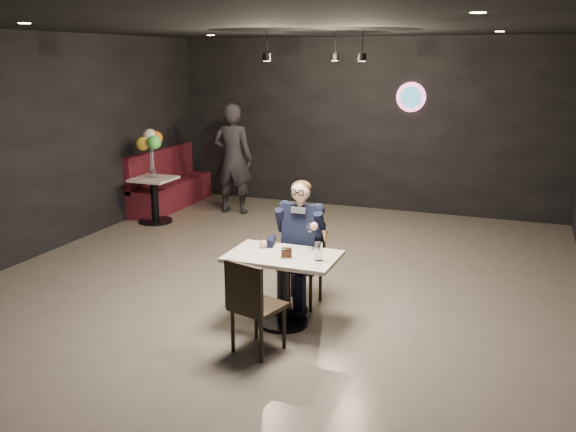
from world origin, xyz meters
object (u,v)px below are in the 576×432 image
at_px(main_table, 283,289).
at_px(booth_bench, 171,179).
at_px(passerby, 233,159).
at_px(chair_near, 258,304).
at_px(balloon_vase, 153,173).
at_px(seated_man, 301,242).
at_px(sundae_glass, 319,251).
at_px(chair_far, 301,265).
at_px(side_table, 155,199).

height_order(main_table, booth_bench, booth_bench).
bearing_deg(main_table, passerby, 121.91).
height_order(main_table, chair_near, chair_near).
bearing_deg(balloon_vase, passerby, 48.85).
height_order(chair_near, balloon_vase, chair_near).
relative_size(seated_man, balloon_vase, 9.74).
xyz_separation_m(main_table, balloon_vase, (-3.42, 2.94, 0.45)).
distance_m(sundae_glass, booth_bench, 5.73).
xyz_separation_m(booth_bench, balloon_vase, (0.30, -1.00, 0.30)).
height_order(balloon_vase, passerby, passerby).
relative_size(chair_far, sundae_glass, 5.09).
distance_m(main_table, side_table, 4.51).
xyz_separation_m(chair_far, passerby, (-2.49, 3.45, 0.49)).
height_order(side_table, balloon_vase, balloon_vase).
xyz_separation_m(main_table, chair_near, (-0.00, -0.63, 0.09)).
bearing_deg(side_table, balloon_vase, 0.00).
bearing_deg(balloon_vase, seated_man, -34.99).
xyz_separation_m(seated_man, booth_bench, (-3.72, 3.39, -0.20)).
distance_m(chair_far, balloon_vase, 4.19).
relative_size(main_table, booth_bench, 0.53).
bearing_deg(passerby, balloon_vase, 41.67).
bearing_deg(seated_man, booth_bench, 137.62).
height_order(booth_bench, side_table, booth_bench).
xyz_separation_m(chair_near, passerby, (-2.49, 4.63, 0.49)).
height_order(chair_near, side_table, chair_near).
bearing_deg(chair_near, booth_bench, 144.98).
bearing_deg(side_table, chair_near, -46.23).
relative_size(chair_near, side_table, 1.17).
distance_m(main_table, chair_near, 0.63).
distance_m(seated_man, booth_bench, 5.04).
distance_m(seated_man, side_table, 4.19).
distance_m(chair_far, booth_bench, 5.04).
relative_size(seated_man, side_table, 1.83).
height_order(chair_far, side_table, chair_far).
bearing_deg(booth_bench, main_table, -46.67).
height_order(main_table, sundae_glass, sundae_glass).
xyz_separation_m(chair_near, seated_man, (0.00, 1.18, 0.26)).
distance_m(seated_man, passerby, 4.27).
bearing_deg(chair_near, balloon_vase, 149.61).
height_order(sundae_glass, side_table, sundae_glass).
distance_m(side_table, passerby, 1.52).
bearing_deg(chair_far, chair_near, -90.00).
bearing_deg(side_table, chair_far, -34.99).
height_order(chair_far, booth_bench, booth_bench).
relative_size(main_table, chair_near, 1.20).
relative_size(chair_far, seated_man, 0.64).
bearing_deg(balloon_vase, main_table, -40.72).
height_order(main_table, chair_far, chair_far).
bearing_deg(seated_man, passerby, 125.83).
bearing_deg(seated_man, main_table, -90.00).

